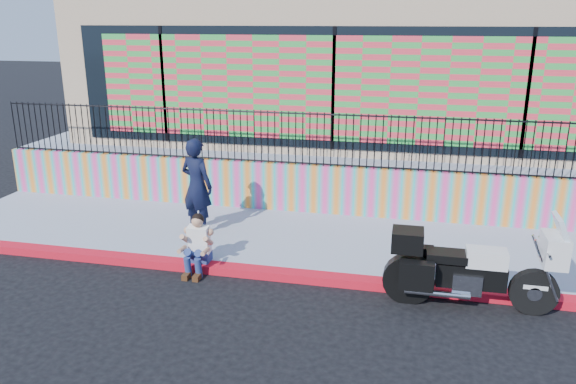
# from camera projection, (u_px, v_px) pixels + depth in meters

# --- Properties ---
(ground) EXTENTS (90.00, 90.00, 0.00)m
(ground) POSITION_uv_depth(u_px,v_px,m) (296.00, 280.00, 9.91)
(ground) COLOR black
(ground) RESTS_ON ground
(red_curb) EXTENTS (16.00, 0.30, 0.15)m
(red_curb) POSITION_uv_depth(u_px,v_px,m) (296.00, 276.00, 9.88)
(red_curb) COLOR red
(red_curb) RESTS_ON ground
(sidewalk) EXTENTS (16.00, 3.00, 0.15)m
(sidewalk) POSITION_uv_depth(u_px,v_px,m) (313.00, 241.00, 11.42)
(sidewalk) COLOR #939BB0
(sidewalk) RESTS_ON ground
(mural_wall) EXTENTS (16.00, 0.20, 1.10)m
(mural_wall) POSITION_uv_depth(u_px,v_px,m) (326.00, 189.00, 12.73)
(mural_wall) COLOR #F34093
(mural_wall) RESTS_ON sidewalk
(metal_fence) EXTENTS (15.80, 0.04, 1.20)m
(metal_fence) POSITION_uv_depth(u_px,v_px,m) (327.00, 140.00, 12.38)
(metal_fence) COLOR black
(metal_fence) RESTS_ON mural_wall
(elevated_platform) EXTENTS (16.00, 10.00, 1.25)m
(elevated_platform) POSITION_uv_depth(u_px,v_px,m) (351.00, 145.00, 17.50)
(elevated_platform) COLOR #939BB0
(elevated_platform) RESTS_ON ground
(storefront_building) EXTENTS (14.00, 8.06, 4.00)m
(storefront_building) POSITION_uv_depth(u_px,v_px,m) (353.00, 59.00, 16.52)
(storefront_building) COLOR tan
(storefront_building) RESTS_ON elevated_platform
(police_motorcycle) EXTENTS (2.64, 0.87, 1.64)m
(police_motorcycle) POSITION_uv_depth(u_px,v_px,m) (468.00, 267.00, 8.79)
(police_motorcycle) COLOR black
(police_motorcycle) RESTS_ON ground
(police_officer) EXTENTS (0.83, 0.66, 1.98)m
(police_officer) POSITION_uv_depth(u_px,v_px,m) (197.00, 186.00, 11.47)
(police_officer) COLOR black
(police_officer) RESTS_ON sidewalk
(seated_man) EXTENTS (0.54, 0.71, 1.06)m
(seated_man) POSITION_uv_depth(u_px,v_px,m) (196.00, 250.00, 10.05)
(seated_man) COLOR navy
(seated_man) RESTS_ON ground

